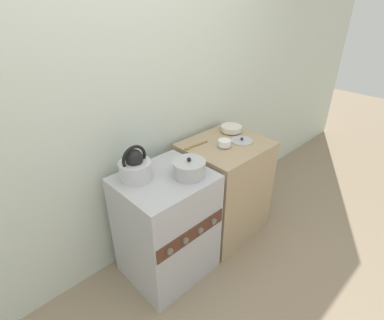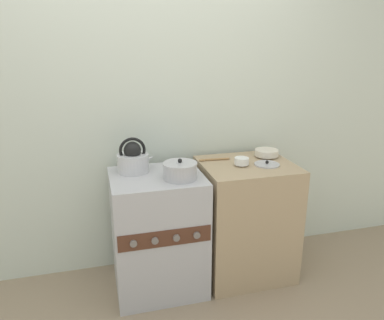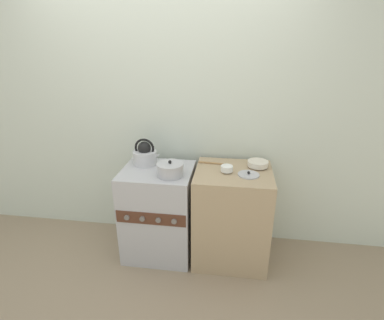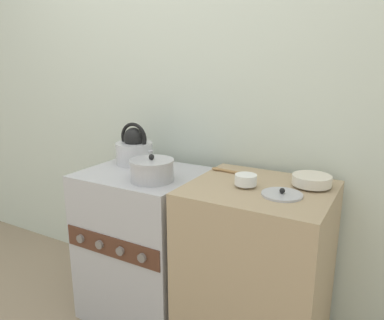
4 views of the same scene
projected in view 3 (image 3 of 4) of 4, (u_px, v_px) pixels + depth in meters
name	position (u px, v px, depth m)	size (l,w,h in m)	color
ground_plane	(154.00, 269.00, 2.67)	(12.00, 12.00, 0.00)	gray
wall_back	(165.00, 114.00, 2.80)	(7.00, 0.06, 2.50)	silver
stove	(159.00, 212.00, 2.75)	(0.62, 0.56, 0.85)	#B2B2B7
counter	(231.00, 215.00, 2.68)	(0.65, 0.58, 0.87)	tan
kettle	(145.00, 155.00, 2.69)	(0.26, 0.21, 0.24)	silver
cooking_pot	(170.00, 169.00, 2.47)	(0.22, 0.22, 0.14)	#B2B2B7
enamel_bowl	(258.00, 164.00, 2.59)	(0.18, 0.18, 0.06)	beige
small_ceramic_bowl	(227.00, 169.00, 2.49)	(0.10, 0.10, 0.06)	white
loose_pot_lid	(249.00, 174.00, 2.45)	(0.18, 0.18, 0.03)	#B2B2B7
wooden_spoon	(209.00, 163.00, 2.68)	(0.23, 0.04, 0.02)	#A37A4C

